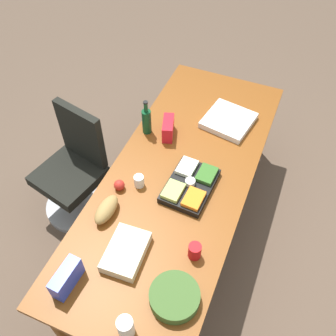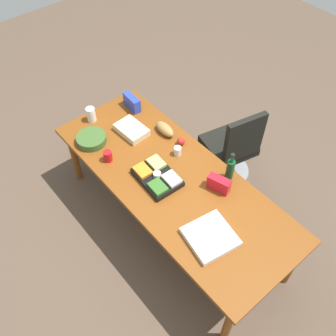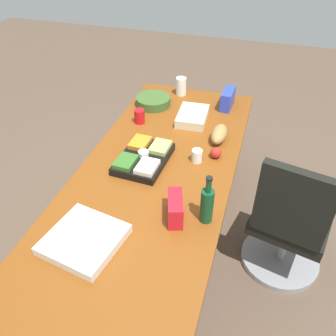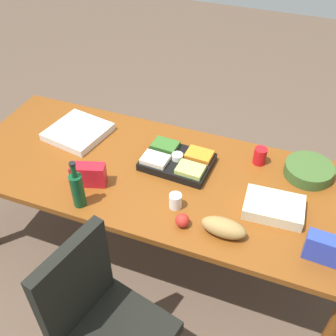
{
  "view_description": "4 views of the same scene",
  "coord_description": "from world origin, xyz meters",
  "px_view_note": "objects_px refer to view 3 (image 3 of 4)",
  "views": [
    {
      "loc": [
        -1.62,
        -0.58,
        2.88
      ],
      "look_at": [
        -0.0,
        0.09,
        0.78
      ],
      "focal_mm": 40.75,
      "sensor_mm": 36.0,
      "label": 1
    },
    {
      "loc": [
        1.61,
        -1.4,
        3.42
      ],
      "look_at": [
        -0.07,
        0.01,
        0.81
      ],
      "focal_mm": 40.76,
      "sensor_mm": 36.0,
      "label": 2
    },
    {
      "loc": [
        1.67,
        0.6,
        2.18
      ],
      "look_at": [
        -0.03,
        0.08,
        0.77
      ],
      "focal_mm": 37.74,
      "sensor_mm": 36.0,
      "label": 3
    },
    {
      "loc": [
        -0.71,
        1.69,
        2.4
      ],
      "look_at": [
        -0.05,
        -0.02,
        0.78
      ],
      "focal_mm": 43.15,
      "sensor_mm": 36.0,
      "label": 4
    }
  ],
  "objects_px": {
    "chip_bag_red": "(175,208)",
    "sheet_cake": "(193,116)",
    "red_solo_cup": "(140,116)",
    "chip_bag_blue": "(228,99)",
    "mayo_jar": "(181,86)",
    "veggie_tray": "(144,158)",
    "wine_bottle": "(207,204)",
    "conference_table": "(155,180)",
    "office_chair": "(288,230)",
    "paper_cup": "(197,156)",
    "apple_red": "(216,153)",
    "salad_bowl": "(153,101)",
    "pizza_box": "(84,239)",
    "bread_loaf": "(219,134)"
  },
  "relations": [
    {
      "from": "mayo_jar",
      "to": "chip_bag_blue",
      "type": "distance_m",
      "value": 0.45
    },
    {
      "from": "sheet_cake",
      "to": "chip_bag_blue",
      "type": "distance_m",
      "value": 0.37
    },
    {
      "from": "salad_bowl",
      "to": "chip_bag_blue",
      "type": "height_order",
      "value": "chip_bag_blue"
    },
    {
      "from": "mayo_jar",
      "to": "paper_cup",
      "type": "relative_size",
      "value": 1.72
    },
    {
      "from": "wine_bottle",
      "to": "bread_loaf",
      "type": "bearing_deg",
      "value": -174.59
    },
    {
      "from": "wine_bottle",
      "to": "chip_bag_blue",
      "type": "xyz_separation_m",
      "value": [
        -1.32,
        -0.1,
        -0.04
      ]
    },
    {
      "from": "red_solo_cup",
      "to": "paper_cup",
      "type": "height_order",
      "value": "red_solo_cup"
    },
    {
      "from": "red_solo_cup",
      "to": "bread_loaf",
      "type": "bearing_deg",
      "value": 84.38
    },
    {
      "from": "pizza_box",
      "to": "wine_bottle",
      "type": "height_order",
      "value": "wine_bottle"
    },
    {
      "from": "bread_loaf",
      "to": "paper_cup",
      "type": "relative_size",
      "value": 2.67
    },
    {
      "from": "veggie_tray",
      "to": "chip_bag_red",
      "type": "bearing_deg",
      "value": 38.59
    },
    {
      "from": "chip_bag_red",
      "to": "sheet_cake",
      "type": "height_order",
      "value": "chip_bag_red"
    },
    {
      "from": "red_solo_cup",
      "to": "sheet_cake",
      "type": "bearing_deg",
      "value": 111.83
    },
    {
      "from": "apple_red",
      "to": "sheet_cake",
      "type": "xyz_separation_m",
      "value": [
        -0.44,
        -0.27,
        -0.0
      ]
    },
    {
      "from": "office_chair",
      "to": "apple_red",
      "type": "relative_size",
      "value": 13.22
    },
    {
      "from": "wine_bottle",
      "to": "chip_bag_blue",
      "type": "distance_m",
      "value": 1.32
    },
    {
      "from": "chip_bag_red",
      "to": "sheet_cake",
      "type": "bearing_deg",
      "value": -171.38
    },
    {
      "from": "apple_red",
      "to": "sheet_cake",
      "type": "bearing_deg",
      "value": -148.29
    },
    {
      "from": "office_chair",
      "to": "chip_bag_red",
      "type": "height_order",
      "value": "office_chair"
    },
    {
      "from": "bread_loaf",
      "to": "paper_cup",
      "type": "distance_m",
      "value": 0.31
    },
    {
      "from": "conference_table",
      "to": "red_solo_cup",
      "type": "bearing_deg",
      "value": -150.71
    },
    {
      "from": "office_chair",
      "to": "wine_bottle",
      "type": "height_order",
      "value": "wine_bottle"
    },
    {
      "from": "apple_red",
      "to": "office_chair",
      "type": "bearing_deg",
      "value": 70.9
    },
    {
      "from": "veggie_tray",
      "to": "red_solo_cup",
      "type": "height_order",
      "value": "red_solo_cup"
    },
    {
      "from": "conference_table",
      "to": "salad_bowl",
      "type": "height_order",
      "value": "salad_bowl"
    },
    {
      "from": "office_chair",
      "to": "paper_cup",
      "type": "relative_size",
      "value": 11.17
    },
    {
      "from": "office_chair",
      "to": "chip_bag_blue",
      "type": "bearing_deg",
      "value": -146.99
    },
    {
      "from": "salad_bowl",
      "to": "chip_bag_blue",
      "type": "relative_size",
      "value": 1.31
    },
    {
      "from": "conference_table",
      "to": "apple_red",
      "type": "height_order",
      "value": "apple_red"
    },
    {
      "from": "red_solo_cup",
      "to": "mayo_jar",
      "type": "height_order",
      "value": "mayo_jar"
    },
    {
      "from": "sheet_cake",
      "to": "salad_bowl",
      "type": "distance_m",
      "value": 0.4
    },
    {
      "from": "conference_table",
      "to": "veggie_tray",
      "type": "height_order",
      "value": "veggie_tray"
    },
    {
      "from": "pizza_box",
      "to": "conference_table",
      "type": "bearing_deg",
      "value": 175.98
    },
    {
      "from": "paper_cup",
      "to": "chip_bag_blue",
      "type": "bearing_deg",
      "value": 175.03
    },
    {
      "from": "apple_red",
      "to": "mayo_jar",
      "type": "relative_size",
      "value": 0.49
    },
    {
      "from": "office_chair",
      "to": "salad_bowl",
      "type": "height_order",
      "value": "office_chair"
    },
    {
      "from": "veggie_tray",
      "to": "wine_bottle",
      "type": "xyz_separation_m",
      "value": [
        0.4,
        0.51,
        0.08
      ]
    },
    {
      "from": "chip_bag_red",
      "to": "mayo_jar",
      "type": "xyz_separation_m",
      "value": [
        -1.46,
        -0.37,
        0.01
      ]
    },
    {
      "from": "apple_red",
      "to": "wine_bottle",
      "type": "height_order",
      "value": "wine_bottle"
    },
    {
      "from": "conference_table",
      "to": "sheet_cake",
      "type": "relative_size",
      "value": 7.78
    },
    {
      "from": "chip_bag_red",
      "to": "sheet_cake",
      "type": "distance_m",
      "value": 1.07
    },
    {
      "from": "bread_loaf",
      "to": "wine_bottle",
      "type": "relative_size",
      "value": 0.79
    },
    {
      "from": "chip_bag_red",
      "to": "sheet_cake",
      "type": "relative_size",
      "value": 0.62
    },
    {
      "from": "red_solo_cup",
      "to": "apple_red",
      "type": "xyz_separation_m",
      "value": [
        0.28,
        0.66,
        -0.02
      ]
    },
    {
      "from": "apple_red",
      "to": "bread_loaf",
      "type": "bearing_deg",
      "value": -174.9
    },
    {
      "from": "office_chair",
      "to": "wine_bottle",
      "type": "distance_m",
      "value": 0.79
    },
    {
      "from": "conference_table",
      "to": "red_solo_cup",
      "type": "height_order",
      "value": "red_solo_cup"
    },
    {
      "from": "office_chair",
      "to": "pizza_box",
      "type": "bearing_deg",
      "value": -55.26
    },
    {
      "from": "red_solo_cup",
      "to": "sheet_cake",
      "type": "relative_size",
      "value": 0.34
    },
    {
      "from": "red_solo_cup",
      "to": "chip_bag_blue",
      "type": "height_order",
      "value": "chip_bag_blue"
    }
  ]
}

